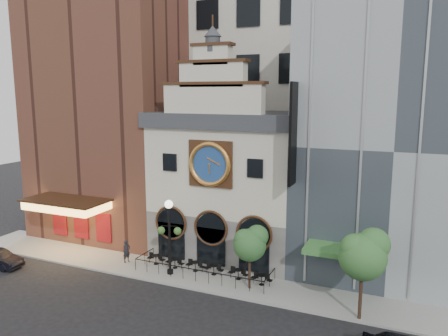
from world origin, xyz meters
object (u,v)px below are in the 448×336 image
Objects in this scene: bistro_0 at (156,259)px; bistro_1 at (175,263)px; bistro_5 at (262,279)px; pedestrian at (127,251)px; tree_right at (364,253)px; bistro_4 at (238,273)px; bistro_3 at (214,269)px; bistro_2 at (195,265)px; tree_left at (250,242)px; lamppost at (169,229)px.

bistro_1 is at bearing -3.09° from bistro_0.
bistro_1 is 1.00× the size of bistro_5.
tree_right is (18.71, -1.85, 3.30)m from pedestrian.
bistro_4 is 0.85× the size of pedestrian.
bistro_3 and bistro_5 have the same top height.
bistro_3 is 2.02m from bistro_4.
bistro_2 is at bearing 176.96° from bistro_5.
pedestrian is at bearing -167.73° from bistro_0.
bistro_0 is 1.00× the size of bistro_1.
tree_right reaches higher than bistro_4.
tree_left is at bearing -7.29° from bistro_0.
bistro_1 and bistro_3 have the same top height.
bistro_4 is 1.00× the size of bistro_5.
bistro_0 is 0.34× the size of tree_left.
lamppost is at bearing -78.82° from pedestrian.
tree_left is 7.87m from tree_right.
bistro_4 is at bearing -3.81° from lamppost.
bistro_2 is (1.76, 0.11, 0.00)m from bistro_1.
tree_right is at bearing -76.23° from pedestrian.
bistro_5 is at bearing -1.79° from bistro_0.
pedestrian is at bearing -178.77° from bistro_5.
bistro_4 is at bearing -0.49° from bistro_0.
bistro_1 is 1.00× the size of bistro_2.
tree_left reaches higher than bistro_0.
bistro_2 is 1.00× the size of bistro_5.
pedestrian is at bearing -174.86° from bistro_2.
tree_left reaches higher than pedestrian.
bistro_2 is at bearing 3.49° from bistro_1.
bistro_0 is 3.93m from lamppost.
lamppost is at bearing -167.80° from bistro_4.
tree_left is (3.34, -1.07, 2.94)m from bistro_3.
lamppost reaches higher than bistro_2.
lamppost is at bearing -179.19° from tree_left.
lamppost is (-1.56, -1.19, 3.14)m from bistro_2.
pedestrian is at bearing -177.20° from bistro_4.
bistro_1 is 0.85× the size of pedestrian.
tree_right is (9.04, -2.32, 3.77)m from bistro_4.
pedestrian is 5.27m from lamppost.
bistro_3 is at bearing 4.11° from lamppost.
bistro_5 is 7.82m from lamppost.
bistro_2 is 0.85× the size of pedestrian.
bistro_0 is 5.20m from bistro_3.
lamppost is at bearing -159.87° from bistro_3.
bistro_1 is 5.39m from bistro_4.
lamppost is at bearing -30.26° from bistro_0.
pedestrian is (-2.46, -0.53, 0.47)m from bistro_0.
bistro_0 is 1.00× the size of bistro_4.
bistro_5 is at bearing -3.81° from bistro_3.
lamppost reaches higher than bistro_3.
pedestrian is (-7.65, -0.51, 0.47)m from bistro_3.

